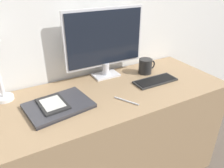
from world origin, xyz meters
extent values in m
cube|color=#997A56|center=(0.00, 0.26, 0.35)|extent=(1.39, 0.57, 0.71)
cube|color=silver|center=(0.06, 0.46, 0.71)|extent=(0.17, 0.11, 0.01)
cylinder|color=silver|center=(0.06, 0.46, 0.76)|extent=(0.05, 0.05, 0.08)
cube|color=silver|center=(0.06, 0.47, 0.96)|extent=(0.53, 0.01, 0.36)
cube|color=black|center=(0.06, 0.46, 0.96)|extent=(0.50, 0.01, 0.33)
cube|color=#282828|center=(0.30, 0.23, 0.71)|extent=(0.28, 0.11, 0.01)
cube|color=black|center=(0.30, 0.23, 0.72)|extent=(0.26, 0.09, 0.00)
cube|color=#232328|center=(-0.33, 0.24, 0.71)|extent=(0.35, 0.28, 0.01)
cube|color=#333338|center=(-0.33, 0.24, 0.72)|extent=(0.35, 0.28, 0.01)
cube|color=black|center=(-0.35, 0.25, 0.73)|extent=(0.14, 0.19, 0.01)
cube|color=beige|center=(-0.35, 0.25, 0.74)|extent=(0.11, 0.14, 0.00)
cylinder|color=white|center=(-0.56, 0.46, 0.72)|extent=(0.10, 0.10, 0.02)
cylinder|color=black|center=(0.32, 0.37, 0.76)|extent=(0.09, 0.09, 0.10)
torus|color=black|center=(0.37, 0.37, 0.76)|extent=(0.07, 0.01, 0.07)
cylinder|color=silver|center=(0.01, 0.12, 0.71)|extent=(0.08, 0.13, 0.01)
camera|label=1|loc=(-0.54, -0.72, 1.33)|focal=35.00mm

